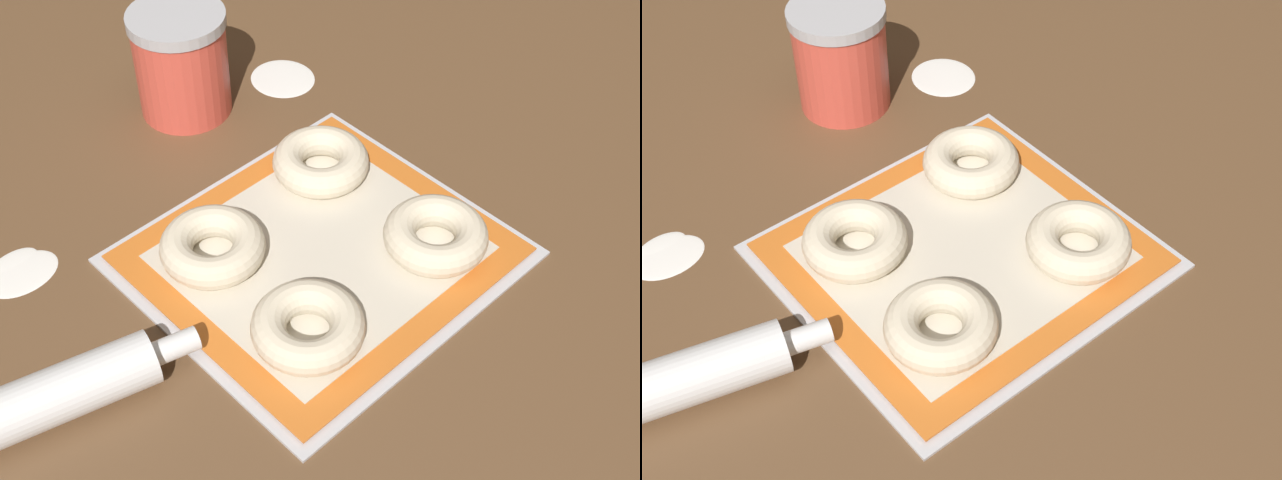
# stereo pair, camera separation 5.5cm
# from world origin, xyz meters

# --- Properties ---
(ground_plane) EXTENTS (2.80, 2.80, 0.00)m
(ground_plane) POSITION_xyz_m (0.00, 0.00, 0.00)
(ground_plane) COLOR brown
(baking_tray) EXTENTS (0.40, 0.37, 0.01)m
(baking_tray) POSITION_xyz_m (-0.01, -0.01, 0.00)
(baking_tray) COLOR silver
(baking_tray) RESTS_ON ground_plane
(baking_mat) EXTENTS (0.38, 0.35, 0.00)m
(baking_mat) POSITION_xyz_m (-0.01, -0.01, 0.01)
(baking_mat) COLOR orange
(baking_mat) RESTS_ON baking_tray
(bagel_front_left) EXTENTS (0.12, 0.12, 0.04)m
(bagel_front_left) POSITION_xyz_m (-0.11, -0.09, 0.03)
(bagel_front_left) COLOR beige
(bagel_front_left) RESTS_ON baking_mat
(bagel_front_right) EXTENTS (0.12, 0.12, 0.04)m
(bagel_front_right) POSITION_xyz_m (0.09, -0.10, 0.03)
(bagel_front_right) COLOR beige
(bagel_front_right) RESTS_ON baking_mat
(bagel_back_left) EXTENTS (0.12, 0.12, 0.04)m
(bagel_back_left) POSITION_xyz_m (-0.11, 0.07, 0.03)
(bagel_back_left) COLOR beige
(bagel_back_left) RESTS_ON baking_mat
(bagel_back_right) EXTENTS (0.12, 0.12, 0.04)m
(bagel_back_right) POSITION_xyz_m (0.08, 0.09, 0.03)
(bagel_back_right) COLOR beige
(bagel_back_right) RESTS_ON baking_mat
(flour_canister) EXTENTS (0.13, 0.13, 0.15)m
(flour_canister) POSITION_xyz_m (0.05, 0.33, 0.08)
(flour_canister) COLOR #DB4C3D
(flour_canister) RESTS_ON ground_plane
(flour_patch_near) EXTENTS (0.09, 0.10, 0.00)m
(flour_patch_near) POSITION_xyz_m (0.20, 0.29, 0.00)
(flour_patch_near) COLOR white
(flour_patch_near) RESTS_ON ground_plane
(flour_patch_far) EXTENTS (0.06, 0.04, 0.00)m
(flour_patch_far) POSITION_xyz_m (-0.28, 0.24, 0.00)
(flour_patch_far) COLOR white
(flour_patch_far) RESTS_ON ground_plane
(flour_patch_side) EXTENTS (0.09, 0.06, 0.00)m
(flour_patch_side) POSITION_xyz_m (-0.28, 0.22, 0.00)
(flour_patch_side) COLOR white
(flour_patch_side) RESTS_ON ground_plane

